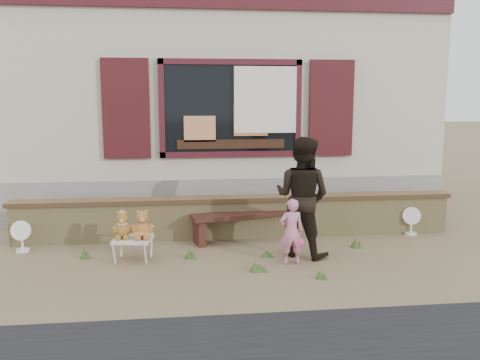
{
  "coord_description": "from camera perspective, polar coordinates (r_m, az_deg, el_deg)",
  "views": [
    {
      "loc": [
        -0.89,
        -6.96,
        2.23
      ],
      "look_at": [
        0.0,
        0.6,
        1.0
      ],
      "focal_mm": 38.0,
      "sensor_mm": 36.0,
      "label": 1
    }
  ],
  "objects": [
    {
      "name": "fan_left",
      "position": [
        8.13,
        -23.3,
        -5.79
      ],
      "size": [
        0.29,
        0.2,
        0.47
      ],
      "rotation": [
        0.0,
        0.0,
        -0.03
      ],
      "color": "white",
      "rests_on": "ground"
    },
    {
      "name": "fan_right",
      "position": [
        8.85,
        18.69,
        -4.34
      ],
      "size": [
        0.3,
        0.2,
        0.47
      ],
      "rotation": [
        0.0,
        0.0,
        -0.42
      ],
      "color": "white",
      "rests_on": "ground"
    },
    {
      "name": "adult",
      "position": [
        7.24,
        6.99,
        -1.88
      ],
      "size": [
        1.05,
        1.02,
        1.7
      ],
      "primitive_type": "imported",
      "rotation": [
        0.0,
        0.0,
        2.48
      ],
      "color": "black",
      "rests_on": "ground"
    },
    {
      "name": "brick_wall",
      "position": [
        8.23,
        -0.33,
        -4.09
      ],
      "size": [
        7.1,
        0.36,
        0.67
      ],
      "color": "tan",
      "rests_on": "ground"
    },
    {
      "name": "ground",
      "position": [
        7.36,
        0.55,
        -8.45
      ],
      "size": [
        80.0,
        80.0,
        0.0
      ],
      "primitive_type": "plane",
      "color": "brown",
      "rests_on": "ground"
    },
    {
      "name": "teddy_bear_right",
      "position": [
        7.15,
        -10.91,
        -4.84
      ],
      "size": [
        0.34,
        0.3,
        0.41
      ],
      "primitive_type": null,
      "rotation": [
        0.0,
        0.0,
        -0.16
      ],
      "color": "brown",
      "rests_on": "folding_chair"
    },
    {
      "name": "shopfront",
      "position": [
        11.48,
        -2.3,
        8.01
      ],
      "size": [
        8.04,
        5.13,
        4.0
      ],
      "color": "#BEB49A",
      "rests_on": "ground"
    },
    {
      "name": "grass_tufts",
      "position": [
        7.09,
        1.14,
        -8.6
      ],
      "size": [
        4.11,
        1.38,
        0.15
      ],
      "color": "#354E1F",
      "rests_on": "ground"
    },
    {
      "name": "teddy_bear_left",
      "position": [
        7.22,
        -13.08,
        -4.9
      ],
      "size": [
        0.31,
        0.28,
        0.38
      ],
      "primitive_type": null,
      "rotation": [
        0.0,
        0.0,
        -0.16
      ],
      "color": "brown",
      "rests_on": "folding_chair"
    },
    {
      "name": "child",
      "position": [
        6.92,
        5.78,
        -5.76
      ],
      "size": [
        0.34,
        0.23,
        0.9
      ],
      "primitive_type": "imported",
      "rotation": [
        0.0,
        0.0,
        3.2
      ],
      "color": "#CF7C9A",
      "rests_on": "ground"
    },
    {
      "name": "bench",
      "position": [
        8.05,
        0.71,
        -4.47
      ],
      "size": [
        1.8,
        0.8,
        0.45
      ],
      "rotation": [
        0.0,
        0.0,
        0.25
      ],
      "color": "black",
      "rests_on": "ground"
    },
    {
      "name": "folding_chair",
      "position": [
        7.24,
        -11.94,
        -6.61
      ],
      "size": [
        0.57,
        0.52,
        0.31
      ],
      "rotation": [
        0.0,
        0.0,
        -0.16
      ],
      "color": "beige",
      "rests_on": "ground"
    }
  ]
}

